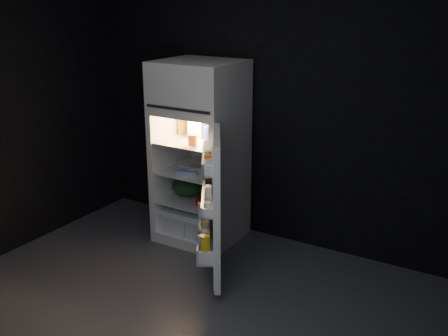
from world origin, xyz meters
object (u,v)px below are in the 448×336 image
Objects in this scene: refrigerator at (201,146)px; milk_jug at (197,126)px; fridge_door at (213,208)px; yogurt_tray at (211,202)px; egg_carton at (203,171)px.

refrigerator is 7.42× the size of milk_jug.
fridge_door is 0.73m from yogurt_tray.
fridge_door is 5.08× the size of milk_jug.
milk_jug is at bearing 128.88° from egg_carton.
yogurt_tray is at bearing -33.20° from refrigerator.
fridge_door reaches higher than egg_carton.
milk_jug is at bearing 153.51° from refrigerator.
milk_jug reaches higher than yogurt_tray.
refrigerator reaches higher than milk_jug.
egg_carton is at bearing -54.99° from milk_jug.
refrigerator is 1.46× the size of fridge_door.
fridge_door is 4.42× the size of yogurt_tray.
egg_carton is (0.17, -0.16, -0.38)m from milk_jug.
egg_carton is (0.10, -0.13, -0.19)m from refrigerator.
yogurt_tray is (0.26, -0.16, -0.69)m from milk_jug.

